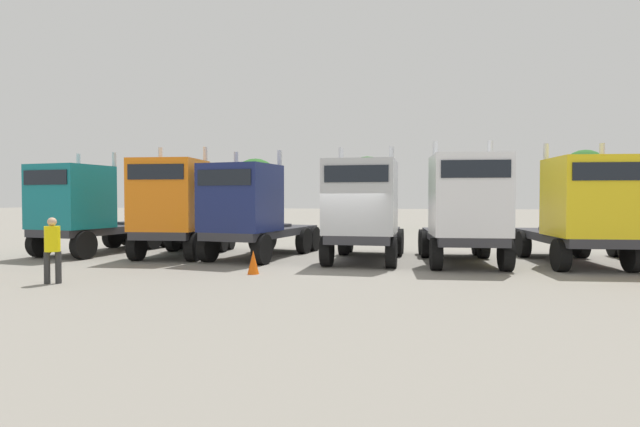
{
  "coord_description": "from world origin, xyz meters",
  "views": [
    {
      "loc": [
        2.23,
        -16.72,
        2.33
      ],
      "look_at": [
        -1.49,
        3.15,
        1.74
      ],
      "focal_mm": 28.71,
      "sensor_mm": 36.0,
      "label": 1
    }
  ],
  "objects_px": {
    "semi_truck_teal": "(85,209)",
    "semi_truck_silver": "(363,210)",
    "semi_truck_navy": "(250,211)",
    "semi_truck_yellow": "(582,211)",
    "semi_truck_white": "(466,209)",
    "visitor_in_hivis": "(52,245)",
    "semi_truck_orange": "(175,207)",
    "traffic_cone_mid": "(253,262)"
  },
  "relations": [
    {
      "from": "semi_truck_white",
      "to": "traffic_cone_mid",
      "type": "xyz_separation_m",
      "value": [
        -6.6,
        -3.06,
        -1.59
      ]
    },
    {
      "from": "semi_truck_silver",
      "to": "traffic_cone_mid",
      "type": "distance_m",
      "value": 4.75
    },
    {
      "from": "semi_truck_silver",
      "to": "semi_truck_yellow",
      "type": "xyz_separation_m",
      "value": [
        7.42,
        0.33,
        -0.01
      ]
    },
    {
      "from": "semi_truck_orange",
      "to": "visitor_in_hivis",
      "type": "relative_size",
      "value": 3.23
    },
    {
      "from": "semi_truck_navy",
      "to": "semi_truck_yellow",
      "type": "relative_size",
      "value": 1.02
    },
    {
      "from": "semi_truck_white",
      "to": "visitor_in_hivis",
      "type": "xyz_separation_m",
      "value": [
        -11.44,
        -5.77,
        -0.9
      ]
    },
    {
      "from": "semi_truck_orange",
      "to": "visitor_in_hivis",
      "type": "bearing_deg",
      "value": -8.28
    },
    {
      "from": "semi_truck_silver",
      "to": "visitor_in_hivis",
      "type": "relative_size",
      "value": 3.32
    },
    {
      "from": "semi_truck_teal",
      "to": "semi_truck_silver",
      "type": "height_order",
      "value": "semi_truck_silver"
    },
    {
      "from": "semi_truck_silver",
      "to": "traffic_cone_mid",
      "type": "height_order",
      "value": "semi_truck_silver"
    },
    {
      "from": "semi_truck_white",
      "to": "visitor_in_hivis",
      "type": "relative_size",
      "value": 3.33
    },
    {
      "from": "semi_truck_teal",
      "to": "semi_truck_orange",
      "type": "xyz_separation_m",
      "value": [
        4.14,
        -0.27,
        0.09
      ]
    },
    {
      "from": "semi_truck_teal",
      "to": "semi_truck_white",
      "type": "xyz_separation_m",
      "value": [
        15.08,
        -0.78,
        0.05
      ]
    },
    {
      "from": "semi_truck_silver",
      "to": "semi_truck_yellow",
      "type": "bearing_deg",
      "value": 93.93
    },
    {
      "from": "semi_truck_white",
      "to": "visitor_in_hivis",
      "type": "height_order",
      "value": "semi_truck_white"
    },
    {
      "from": "visitor_in_hivis",
      "to": "semi_truck_navy",
      "type": "bearing_deg",
      "value": 122.04
    },
    {
      "from": "semi_truck_teal",
      "to": "traffic_cone_mid",
      "type": "bearing_deg",
      "value": 74.37
    },
    {
      "from": "semi_truck_teal",
      "to": "semi_truck_silver",
      "type": "distance_m",
      "value": 11.55
    },
    {
      "from": "semi_truck_teal",
      "to": "semi_truck_yellow",
      "type": "height_order",
      "value": "semi_truck_yellow"
    },
    {
      "from": "semi_truck_teal",
      "to": "semi_truck_navy",
      "type": "distance_m",
      "value": 7.2
    },
    {
      "from": "semi_truck_navy",
      "to": "semi_truck_white",
      "type": "bearing_deg",
      "value": 96.06
    },
    {
      "from": "semi_truck_orange",
      "to": "semi_truck_silver",
      "type": "relative_size",
      "value": 0.97
    },
    {
      "from": "semi_truck_white",
      "to": "semi_truck_yellow",
      "type": "height_order",
      "value": "semi_truck_white"
    },
    {
      "from": "semi_truck_orange",
      "to": "semi_truck_silver",
      "type": "xyz_separation_m",
      "value": [
        7.4,
        -0.28,
        -0.06
      ]
    },
    {
      "from": "visitor_in_hivis",
      "to": "traffic_cone_mid",
      "type": "relative_size",
      "value": 2.47
    },
    {
      "from": "visitor_in_hivis",
      "to": "traffic_cone_mid",
      "type": "xyz_separation_m",
      "value": [
        4.84,
        2.71,
        -0.69
      ]
    },
    {
      "from": "visitor_in_hivis",
      "to": "traffic_cone_mid",
      "type": "distance_m",
      "value": 5.6
    },
    {
      "from": "semi_truck_white",
      "to": "traffic_cone_mid",
      "type": "height_order",
      "value": "semi_truck_white"
    },
    {
      "from": "semi_truck_teal",
      "to": "semi_truck_navy",
      "type": "bearing_deg",
      "value": 96.52
    },
    {
      "from": "semi_truck_orange",
      "to": "semi_truck_white",
      "type": "relative_size",
      "value": 0.97
    },
    {
      "from": "semi_truck_silver",
      "to": "semi_truck_white",
      "type": "xyz_separation_m",
      "value": [
        3.54,
        -0.23,
        0.02
      ]
    },
    {
      "from": "semi_truck_navy",
      "to": "semi_truck_yellow",
      "type": "bearing_deg",
      "value": 99.97
    },
    {
      "from": "semi_truck_silver",
      "to": "traffic_cone_mid",
      "type": "xyz_separation_m",
      "value": [
        -3.06,
        -3.29,
        -1.57
      ]
    },
    {
      "from": "visitor_in_hivis",
      "to": "semi_truck_yellow",
      "type": "bearing_deg",
      "value": 84.12
    },
    {
      "from": "semi_truck_orange",
      "to": "semi_truck_white",
      "type": "distance_m",
      "value": 10.95
    },
    {
      "from": "semi_truck_navy",
      "to": "traffic_cone_mid",
      "type": "relative_size",
      "value": 8.98
    },
    {
      "from": "semi_truck_orange",
      "to": "traffic_cone_mid",
      "type": "xyz_separation_m",
      "value": [
        4.34,
        -3.57,
        -1.63
      ]
    },
    {
      "from": "semi_truck_teal",
      "to": "semi_truck_white",
      "type": "bearing_deg",
      "value": 95.77
    },
    {
      "from": "semi_truck_yellow",
      "to": "semi_truck_navy",
      "type": "bearing_deg",
      "value": -94.94
    },
    {
      "from": "semi_truck_yellow",
      "to": "semi_truck_silver",
      "type": "bearing_deg",
      "value": -92.66
    },
    {
      "from": "semi_truck_orange",
      "to": "traffic_cone_mid",
      "type": "distance_m",
      "value": 5.85
    },
    {
      "from": "semi_truck_navy",
      "to": "semi_truck_yellow",
      "type": "distance_m",
      "value": 11.75
    }
  ]
}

